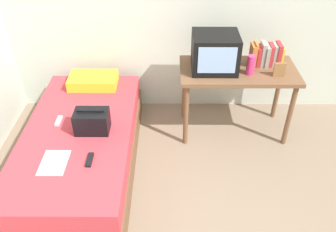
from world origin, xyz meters
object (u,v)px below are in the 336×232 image
object	(u,v)px
book_row	(267,55)
pillow	(93,81)
water_bottle	(251,65)
handbag	(92,121)
magazine	(54,163)
bed	(81,148)
desk	(238,78)
picture_frame	(279,70)
remote_silver	(59,121)
remote_dark	(90,160)
tv	(215,52)

from	to	relation	value
book_row	pillow	world-z (taller)	book_row
water_bottle	handbag	distance (m)	1.58
handbag	magazine	xyz separation A→B (m)	(-0.24, -0.43, -0.10)
bed	water_bottle	distance (m)	1.80
desk	picture_frame	distance (m)	0.42
bed	remote_silver	size ratio (longest dim) A/B	13.89
bed	remote_silver	world-z (taller)	remote_silver
picture_frame	bed	bearing A→B (deg)	-166.32
picture_frame	handbag	distance (m)	1.81
handbag	remote_dark	distance (m)	0.41
magazine	bed	bearing A→B (deg)	78.00
water_bottle	pillow	xyz separation A→B (m)	(-1.59, 0.27, -0.33)
book_row	remote_silver	bearing A→B (deg)	-163.63
book_row	water_bottle	bearing A→B (deg)	-134.92
tv	water_bottle	distance (m)	0.36
book_row	handbag	distance (m)	1.82
bed	handbag	distance (m)	0.36
desk	handbag	size ratio (longest dim) A/B	3.87
water_bottle	pillow	world-z (taller)	water_bottle
book_row	remote_dark	distance (m)	1.99
pillow	bed	bearing A→B (deg)	-91.05
picture_frame	handbag	size ratio (longest dim) A/B	0.47
book_row	remote_dark	bearing A→B (deg)	-145.50
remote_silver	pillow	bearing A→B (deg)	72.33
book_row	remote_silver	size ratio (longest dim) A/B	2.21
magazine	desk	bearing A→B (deg)	32.77
tv	water_bottle	bearing A→B (deg)	-16.48
desk	remote_dark	distance (m)	1.68
pillow	remote_dark	distance (m)	1.19
bed	water_bottle	bearing A→B (deg)	17.29
desk	magazine	bearing A→B (deg)	-147.23
picture_frame	remote_dark	distance (m)	1.93
magazine	remote_dark	xyz separation A→B (m)	(0.28, 0.03, 0.01)
remote_dark	tv	bearing A→B (deg)	43.21
book_row	remote_dark	xyz separation A→B (m)	(-1.61, -1.11, -0.39)
tv	picture_frame	size ratio (longest dim) A/B	3.13
pillow	picture_frame	bearing A→B (deg)	-9.44
desk	handbag	distance (m)	1.51
tv	water_bottle	world-z (taller)	tv
picture_frame	magazine	size ratio (longest dim) A/B	0.48
picture_frame	remote_dark	world-z (taller)	picture_frame
desk	book_row	size ratio (longest dim) A/B	3.65
desk	tv	bearing A→B (deg)	179.19
book_row	handbag	bearing A→B (deg)	-156.83
remote_silver	desk	bearing A→B (deg)	15.98
pillow	handbag	size ratio (longest dim) A/B	1.68
handbag	pillow	bearing A→B (deg)	99.65
tv	pillow	bearing A→B (deg)	172.50
book_row	remote_silver	xyz separation A→B (m)	(-2.00, -0.59, -0.39)
magazine	remote_silver	world-z (taller)	remote_silver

